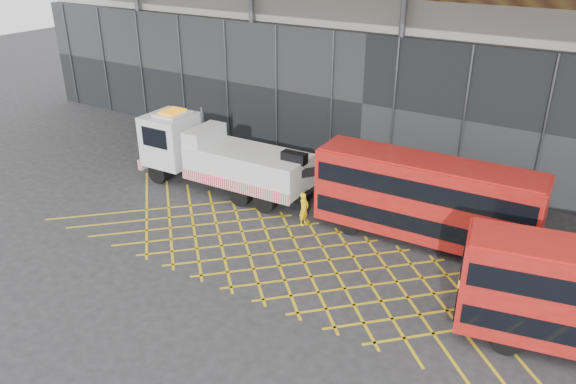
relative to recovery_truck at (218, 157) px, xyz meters
The scene contains 6 objects.
ground_plane 5.62m from the recovery_truck, 51.91° to the right, with size 120.00×120.00×0.00m, color #252527.
road_markings 8.58m from the recovery_truck, 29.80° to the right, with size 24.76×7.16×0.01m.
construction_building 16.71m from the recovery_truck, 70.01° to the left, with size 55.00×23.97×18.00m.
recovery_truck is the anchor object (origin of this frame).
bus_towed 11.70m from the recovery_truck, ahead, with size 10.20×2.81×4.11m.
worker 6.40m from the recovery_truck, 10.10° to the right, with size 0.62×0.41×1.70m, color yellow.
Camera 1 is at (15.38, -18.15, 13.36)m, focal length 35.00 mm.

